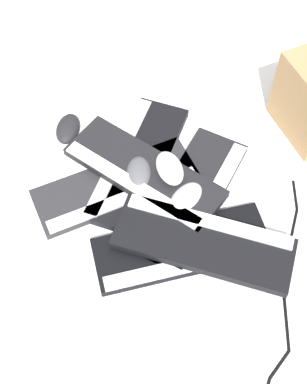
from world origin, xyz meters
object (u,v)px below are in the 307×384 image
object	(u,v)px
keyboard_3	(182,249)
keyboard_4	(144,173)
keyboard_0	(191,197)
keyboard_5	(204,242)
keyboard_1	(138,162)
mouse_2	(186,198)
keyboard_2	(116,187)
mouse_1	(139,174)
mouse_0	(68,129)
mouse_3	(170,167)

from	to	relation	value
keyboard_3	keyboard_4	xyz separation A→B (m)	(-0.08, 0.22, 0.03)
keyboard_0	keyboard_3	world-z (taller)	same
keyboard_4	keyboard_5	distance (m)	0.26
keyboard_1	keyboard_3	xyz separation A→B (m)	(0.10, -0.28, 0.00)
keyboard_1	mouse_2	size ratio (longest dim) A/B	4.21
keyboard_0	keyboard_2	bearing A→B (deg)	166.46
keyboard_4	mouse_1	size ratio (longest dim) A/B	3.94
mouse_1	keyboard_4	bearing A→B (deg)	-64.81
mouse_0	mouse_1	bearing A→B (deg)	56.17
keyboard_0	keyboard_4	xyz separation A→B (m)	(-0.12, 0.07, 0.03)
keyboard_1	mouse_0	xyz separation A→B (m)	(-0.19, 0.13, 0.01)
mouse_0	mouse_2	xyz separation A→B (m)	(0.31, -0.28, 0.03)
keyboard_2	mouse_3	bearing A→B (deg)	2.74
mouse_2	mouse_3	xyz separation A→B (m)	(-0.04, 0.08, 0.03)
mouse_0	mouse_3	world-z (taller)	mouse_3
keyboard_3	mouse_2	bearing A→B (deg)	80.51
keyboard_0	keyboard_3	distance (m)	0.15
mouse_1	keyboard_1	bearing A→B (deg)	3.04
keyboard_2	mouse_1	world-z (taller)	mouse_1
keyboard_5	mouse_1	world-z (taller)	mouse_1
keyboard_2	keyboard_3	distance (m)	0.25
mouse_2	keyboard_5	bearing A→B (deg)	-123.72
keyboard_1	keyboard_4	distance (m)	0.07
keyboard_2	keyboard_3	world-z (taller)	same
keyboard_1	keyboard_4	bearing A→B (deg)	-77.81
keyboard_0	mouse_2	xyz separation A→B (m)	(-0.02, -0.02, 0.04)
keyboard_0	keyboard_5	xyz separation A→B (m)	(0.01, -0.15, 0.03)
keyboard_2	mouse_3	size ratio (longest dim) A/B	4.22
keyboard_5	mouse_2	distance (m)	0.13
keyboard_3	mouse_1	distance (m)	0.23
mouse_3	keyboard_2	bearing A→B (deg)	78.03
keyboard_0	keyboard_1	distance (m)	0.18
keyboard_4	mouse_3	bearing A→B (deg)	-10.21
mouse_2	keyboard_1	bearing A→B (deg)	80.31
keyboard_0	mouse_0	xyz separation A→B (m)	(-0.33, 0.25, 0.01)
keyboard_1	keyboard_2	xyz separation A→B (m)	(-0.06, -0.08, 0.00)
keyboard_3	mouse_0	world-z (taller)	mouse_0
keyboard_0	mouse_2	distance (m)	0.05
mouse_1	mouse_3	distance (m)	0.09
keyboard_0	mouse_3	bearing A→B (deg)	135.43
keyboard_3	mouse_3	distance (m)	0.22
mouse_1	mouse_3	world-z (taller)	mouse_3
keyboard_0	mouse_0	distance (m)	0.42
keyboard_3	keyboard_4	world-z (taller)	keyboard_4
keyboard_0	mouse_2	size ratio (longest dim) A/B	4.12
keyboard_1	keyboard_5	bearing A→B (deg)	-61.99
mouse_2	mouse_1	bearing A→B (deg)	96.38
mouse_1	mouse_2	size ratio (longest dim) A/B	1.00
keyboard_1	keyboard_4	world-z (taller)	keyboard_4
keyboard_0	keyboard_4	bearing A→B (deg)	151.51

